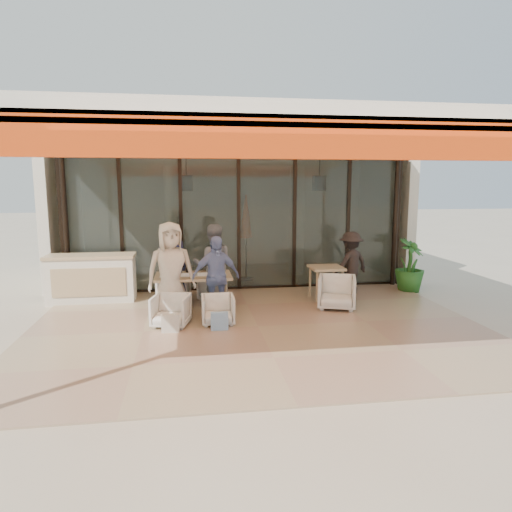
# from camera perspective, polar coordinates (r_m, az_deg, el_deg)

# --- Properties ---
(ground) EXTENTS (70.00, 70.00, 0.00)m
(ground) POSITION_cam_1_polar(r_m,az_deg,el_deg) (8.23, 0.24, -8.93)
(ground) COLOR #C6B293
(ground) RESTS_ON ground
(terrace_floor) EXTENTS (8.00, 6.00, 0.01)m
(terrace_floor) POSITION_cam_1_polar(r_m,az_deg,el_deg) (8.23, 0.24, -8.90)
(terrace_floor) COLOR tan
(terrace_floor) RESTS_ON ground
(terrace_structure) EXTENTS (8.00, 6.00, 3.40)m
(terrace_structure) POSITION_cam_1_polar(r_m,az_deg,el_deg) (7.60, 0.58, 14.40)
(terrace_structure) COLOR silver
(terrace_structure) RESTS_ON ground
(glass_storefront) EXTENTS (8.08, 0.10, 3.20)m
(glass_storefront) POSITION_cam_1_polar(r_m,az_deg,el_deg) (10.84, -2.18, 4.06)
(glass_storefront) COLOR #9EADA3
(glass_storefront) RESTS_ON ground
(interior_block) EXTENTS (9.05, 3.62, 3.52)m
(interior_block) POSITION_cam_1_polar(r_m,az_deg,el_deg) (13.11, -3.29, 7.67)
(interior_block) COLOR silver
(interior_block) RESTS_ON ground
(host_counter) EXTENTS (1.85, 0.65, 1.04)m
(host_counter) POSITION_cam_1_polar(r_m,az_deg,el_deg) (10.44, -19.86, -2.60)
(host_counter) COLOR silver
(host_counter) RESTS_ON ground
(dining_table) EXTENTS (1.50, 0.90, 0.93)m
(dining_table) POSITION_cam_1_polar(r_m,az_deg,el_deg) (9.18, -7.87, -2.69)
(dining_table) COLOR tan
(dining_table) RESTS_ON ground
(chair_far_left) EXTENTS (0.75, 0.71, 0.69)m
(chair_far_left) POSITION_cam_1_polar(r_m,az_deg,el_deg) (10.18, -10.24, -3.54)
(chair_far_left) COLOR white
(chair_far_left) RESTS_ON ground
(chair_far_right) EXTENTS (0.69, 0.66, 0.64)m
(chair_far_right) POSITION_cam_1_polar(r_m,az_deg,el_deg) (10.19, -5.50, -3.58)
(chair_far_right) COLOR white
(chair_far_right) RESTS_ON ground
(chair_near_left) EXTENTS (0.74, 0.71, 0.64)m
(chair_near_left) POSITION_cam_1_polar(r_m,az_deg,el_deg) (8.34, -10.60, -6.55)
(chair_near_left) COLOR white
(chair_near_left) RESTS_ON ground
(chair_near_right) EXTENTS (0.58, 0.55, 0.60)m
(chair_near_right) POSITION_cam_1_polar(r_m,az_deg,el_deg) (8.36, -4.79, -6.54)
(chair_near_right) COLOR white
(chair_near_right) RESTS_ON ground
(diner_navy) EXTENTS (0.67, 0.47, 1.74)m
(diner_navy) POSITION_cam_1_polar(r_m,az_deg,el_deg) (9.59, -10.41, -1.15)
(diner_navy) COLOR #1A1F3B
(diner_navy) RESTS_ON ground
(diner_grey) EXTENTS (0.83, 0.65, 1.71)m
(diner_grey) POSITION_cam_1_polar(r_m,az_deg,el_deg) (9.60, -5.39, -1.11)
(diner_grey) COLOR #5E5E63
(diner_grey) RESTS_ON ground
(diner_cream) EXTENTS (1.01, 0.78, 1.84)m
(diner_cream) POSITION_cam_1_polar(r_m,az_deg,el_deg) (8.69, -10.60, -1.84)
(diner_cream) COLOR beige
(diner_cream) RESTS_ON ground
(diner_periwinkle) EXTENTS (0.98, 0.56, 1.57)m
(diner_periwinkle) POSITION_cam_1_polar(r_m,az_deg,el_deg) (8.73, -5.05, -2.59)
(diner_periwinkle) COLOR #6D7DB6
(diner_periwinkle) RESTS_ON ground
(tote_bag_cream) EXTENTS (0.30, 0.10, 0.34)m
(tote_bag_cream) POSITION_cam_1_polar(r_m,az_deg,el_deg) (8.00, -10.66, -8.35)
(tote_bag_cream) COLOR silver
(tote_bag_cream) RESTS_ON ground
(tote_bag_blue) EXTENTS (0.30, 0.10, 0.34)m
(tote_bag_blue) POSITION_cam_1_polar(r_m,az_deg,el_deg) (8.01, -4.59, -8.20)
(tote_bag_blue) COLOR #99BFD8
(tote_bag_blue) RESTS_ON ground
(side_table) EXTENTS (0.70, 0.70, 0.74)m
(side_table) POSITION_cam_1_polar(r_m,az_deg,el_deg) (10.11, 8.76, -1.91)
(side_table) COLOR tan
(side_table) RESTS_ON ground
(side_chair) EXTENTS (0.92, 0.90, 0.76)m
(side_chair) POSITION_cam_1_polar(r_m,az_deg,el_deg) (9.46, 10.07, -4.29)
(side_chair) COLOR white
(side_chair) RESTS_ON ground
(standing_woman) EXTENTS (1.08, 0.88, 1.46)m
(standing_woman) POSITION_cam_1_polar(r_m,az_deg,el_deg) (10.69, 11.76, -0.89)
(standing_woman) COLOR black
(standing_woman) RESTS_ON ground
(potted_palm) EXTENTS (1.00, 1.00, 1.26)m
(potted_palm) POSITION_cam_1_polar(r_m,az_deg,el_deg) (11.41, 18.69, -1.09)
(potted_palm) COLOR #1E5919
(potted_palm) RESTS_ON ground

